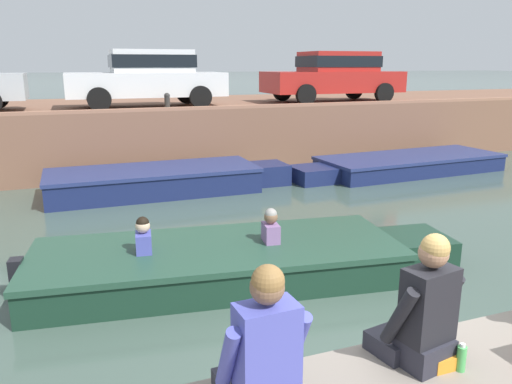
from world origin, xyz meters
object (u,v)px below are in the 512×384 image
mooring_bollard_mid (167,101)px  person_seated_left (263,356)px  bottle_drink (461,358)px  car_left_inner_white (148,76)px  motorboat_passing (235,261)px  person_seated_right (422,314)px  boat_moored_central_navy (164,180)px  boat_moored_east_navy (403,164)px  car_centre_red (334,74)px

mooring_bollard_mid → person_seated_left: (-1.55, -10.64, -0.75)m
bottle_drink → car_left_inner_white: bearing=90.7°
motorboat_passing → person_seated_right: size_ratio=6.34×
boat_moored_central_navy → person_seated_left: bearing=-96.8°
boat_moored_east_navy → person_seated_right: size_ratio=6.46×
boat_moored_east_navy → person_seated_left: size_ratio=6.46×
boat_moored_central_navy → person_seated_right: (0.15, -8.81, 0.94)m
mooring_bollard_mid → person_seated_right: bearing=-91.8°
mooring_bollard_mid → person_seated_right: size_ratio=0.46×
car_left_inner_white → person_seated_right: 11.80m
mooring_bollard_mid → car_left_inner_white: bearing=103.0°
boat_moored_east_navy → car_centre_red: car_centre_red is taller
motorboat_passing → bottle_drink: bearing=-84.8°
car_left_inner_white → person_seated_left: 11.95m
boat_moored_central_navy → car_left_inner_white: (0.21, 2.91, 2.30)m
boat_moored_east_navy → motorboat_passing: size_ratio=1.02×
boat_moored_central_navy → mooring_bollard_mid: 2.47m
mooring_bollard_mid → bottle_drink: size_ratio=2.18×
mooring_bollard_mid → bottle_drink: 10.79m
person_seated_left → person_seated_right: same height
boat_moored_central_navy → bottle_drink: bottle_drink is taller
person_seated_left → bottle_drink: person_seated_left is taller
boat_moored_central_navy → mooring_bollard_mid: size_ratio=12.71×
motorboat_passing → person_seated_right: (0.15, -3.64, 0.98)m
boat_moored_central_navy → person_seated_right: person_seated_right is taller
boat_moored_east_navy → person_seated_right: bearing=-126.5°
motorboat_passing → car_centre_red: (6.05, 8.08, 2.34)m
boat_moored_central_navy → motorboat_passing: motorboat_passing is taller
bottle_drink → motorboat_passing: bearing=95.2°
mooring_bollard_mid → person_seated_left: bearing=-98.3°
car_left_inner_white → boat_moored_east_navy: bearing=-26.2°
boat_moored_central_navy → bottle_drink: 9.03m
car_left_inner_white → person_seated_left: bearing=-96.2°
boat_moored_central_navy → car_centre_red: (6.05, 2.91, 2.30)m
boat_moored_east_navy → person_seated_left: 11.59m
car_centre_red → mooring_bollard_mid: bearing=-168.1°
car_left_inner_white → mooring_bollard_mid: size_ratio=9.59×
person_seated_left → person_seated_right: size_ratio=1.00×
boat_moored_east_navy → bottle_drink: bottle_drink is taller
car_left_inner_white → person_seated_right: size_ratio=4.42×
car_left_inner_white → mooring_bollard_mid: (0.27, -1.17, -0.61)m
boat_moored_east_navy → mooring_bollard_mid: 6.58m
boat_moored_east_navy → motorboat_passing: bearing=-142.7°
boat_moored_east_navy → car_centre_red: 3.93m
person_seated_right → bottle_drink: person_seated_right is taller
car_centre_red → mooring_bollard_mid: (-5.56, -1.17, -0.61)m
car_centre_red → bottle_drink: 13.30m
motorboat_passing → bottle_drink: size_ratio=29.99×
car_centre_red → mooring_bollard_mid: size_ratio=9.76×
boat_moored_east_navy → motorboat_passing: (-6.53, -4.97, 0.02)m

